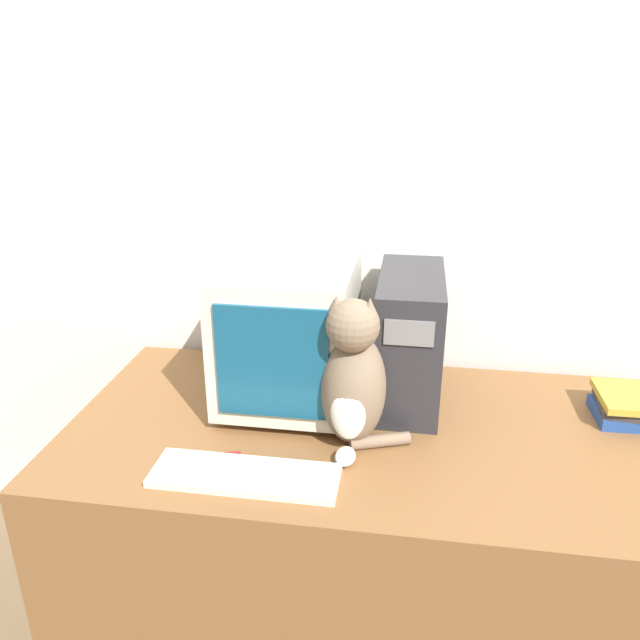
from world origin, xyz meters
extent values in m
cube|color=silver|center=(0.00, 0.91, 1.25)|extent=(7.00, 0.05, 2.50)
cube|color=brown|center=(0.00, 0.42, 0.39)|extent=(1.67, 0.84, 0.78)
cube|color=beige|center=(-0.25, 0.57, 0.79)|extent=(0.26, 0.28, 0.02)
cube|color=beige|center=(-0.25, 0.57, 1.00)|extent=(0.37, 0.47, 0.40)
cube|color=navy|center=(-0.25, 0.33, 1.00)|extent=(0.29, 0.01, 0.31)
cube|color=#28282D|center=(0.10, 0.62, 0.97)|extent=(0.18, 0.42, 0.38)
cube|color=slate|center=(0.10, 0.41, 1.08)|extent=(0.13, 0.01, 0.07)
cube|color=silver|center=(-0.28, 0.14, 0.79)|extent=(0.46, 0.15, 0.02)
cube|color=beige|center=(-0.28, 0.14, 0.80)|extent=(0.41, 0.11, 0.00)
ellipsoid|color=#7A6651|center=(-0.04, 0.36, 0.93)|extent=(0.18, 0.20, 0.31)
ellipsoid|color=white|center=(-0.04, 0.29, 0.91)|extent=(0.10, 0.06, 0.17)
sphere|color=#7A6651|center=(-0.04, 0.32, 1.12)|extent=(0.14, 0.14, 0.13)
cone|color=#7A6651|center=(-0.08, 0.33, 1.18)|extent=(0.04, 0.04, 0.04)
cone|color=#7A6651|center=(0.00, 0.32, 1.18)|extent=(0.04, 0.04, 0.04)
ellipsoid|color=white|center=(-0.04, 0.25, 0.80)|extent=(0.06, 0.08, 0.04)
cylinder|color=#7A6651|center=(0.04, 0.33, 0.80)|extent=(0.16, 0.09, 0.03)
cube|color=#234793|center=(0.70, 0.58, 0.80)|extent=(0.14, 0.16, 0.03)
cube|color=#383333|center=(0.70, 0.59, 0.82)|extent=(0.13, 0.18, 0.02)
cube|color=gold|center=(0.71, 0.59, 0.85)|extent=(0.15, 0.19, 0.02)
cylinder|color=maroon|center=(-0.38, 0.22, 0.78)|extent=(0.13, 0.05, 0.01)
camera|label=1|loc=(0.09, -1.07, 1.70)|focal=35.00mm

